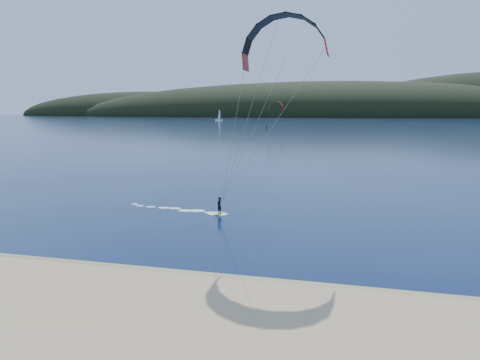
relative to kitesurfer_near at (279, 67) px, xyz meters
name	(u,v)px	position (x,y,z in m)	size (l,w,h in m)	color
ground	(146,313)	(-3.37, -17.26, -12.88)	(1800.00, 1800.00, 0.00)	#08143B
wet_sand	(181,279)	(-3.37, -12.76, -12.83)	(220.00, 2.50, 0.10)	olive
headland	(351,116)	(-2.74, 728.02, -12.88)	(1200.00, 310.00, 140.00)	black
kitesurfer_near	(279,67)	(0.00, 0.00, 0.00)	(20.75, 6.70, 15.80)	yellow
kitesurfer_far	(275,109)	(-32.85, 186.28, -2.51)	(9.66, 6.45, 13.17)	yellow
sailboat	(219,120)	(-119.70, 376.73, -12.06)	(8.03, 4.99, 11.18)	white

